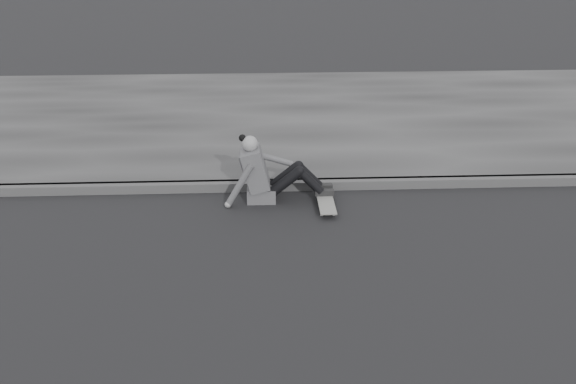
% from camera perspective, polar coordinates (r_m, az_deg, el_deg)
% --- Properties ---
extents(ground, '(80.00, 80.00, 0.00)m').
position_cam_1_polar(ground, '(6.23, -0.52, -9.35)').
color(ground, black).
rests_on(ground, ground).
extents(curb, '(24.00, 0.16, 0.12)m').
position_cam_1_polar(curb, '(8.48, -1.18, 0.61)').
color(curb, '#454545').
rests_on(curb, ground).
extents(sidewalk, '(24.00, 6.00, 0.12)m').
position_cam_1_polar(sidewalk, '(11.32, -1.60, 6.69)').
color(sidewalk, '#353535').
rests_on(sidewalk, ground).
extents(skateboard, '(0.20, 0.78, 0.09)m').
position_cam_1_polar(skateboard, '(8.00, 3.37, -0.85)').
color(skateboard, '#A1A29C').
rests_on(skateboard, ground).
extents(seated_woman, '(1.38, 0.46, 0.88)m').
position_cam_1_polar(seated_woman, '(8.07, -1.96, 1.65)').
color(seated_woman, '#515154').
rests_on(seated_woman, ground).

